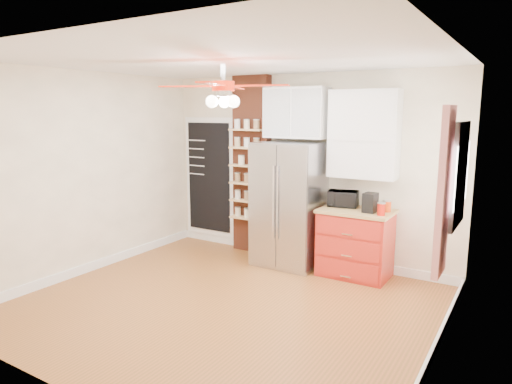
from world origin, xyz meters
The scene contains 21 objects.
floor centered at (0.00, 0.00, 0.00)m, with size 4.50×4.50×0.00m, color #955026.
ceiling centered at (0.00, 0.00, 2.70)m, with size 4.50×4.50×0.00m, color white.
wall_back centered at (0.00, 2.00, 1.35)m, with size 4.50×0.02×2.70m, color #FFEFCD.
wall_front centered at (0.00, -2.00, 1.35)m, with size 4.50×0.02×2.70m, color #FFEFCD.
wall_left centered at (-2.25, 0.00, 1.35)m, with size 0.02×4.00×2.70m, color #FFEFCD.
wall_right centered at (2.25, 0.00, 1.35)m, with size 0.02×4.00×2.70m, color #FFEFCD.
chalkboard centered at (-1.70, 1.96, 1.10)m, with size 0.95×0.05×1.95m.
brick_pillar centered at (-0.85, 1.92, 1.35)m, with size 0.60×0.16×2.70m, color brown.
fridge centered at (-0.05, 1.63, 0.88)m, with size 0.90×0.70×1.75m, color #B9B9BE.
upper_glass_cabinet centered at (-0.05, 1.82, 2.15)m, with size 0.90×0.35×0.70m, color white.
red_cabinet centered at (0.92, 1.68, 0.45)m, with size 0.94×0.64×0.90m.
upper_shelf_unit centered at (0.92, 1.85, 1.88)m, with size 0.90×0.30×1.15m, color white.
window centered at (2.23, 0.90, 1.55)m, with size 0.04×0.75×1.05m, color white.
curtain centered at (2.18, 0.35, 1.45)m, with size 0.06×0.40×1.55m, color red.
ceiling_fan centered at (0.00, 0.00, 2.42)m, with size 1.40×1.40×0.44m.
toaster_oven centered at (0.69, 1.78, 1.01)m, with size 0.39×0.26×0.22m, color black.
coffee_maker centered at (1.11, 1.62, 1.02)m, with size 0.15×0.19×0.25m, color black.
canister_left centered at (1.29, 1.52, 0.97)m, with size 0.09×0.09×0.15m, color #B01509.
canister_right centered at (1.29, 1.76, 0.97)m, with size 0.11×0.11×0.14m, color red.
pantry_jar_oats centered at (-0.94, 1.76, 1.44)m, with size 0.10×0.10×0.14m, color beige.
pantry_jar_beans centered at (-0.77, 1.78, 1.44)m, with size 0.09×0.09×0.14m, color #97804C.
Camera 1 is at (2.85, -3.98, 2.17)m, focal length 32.00 mm.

